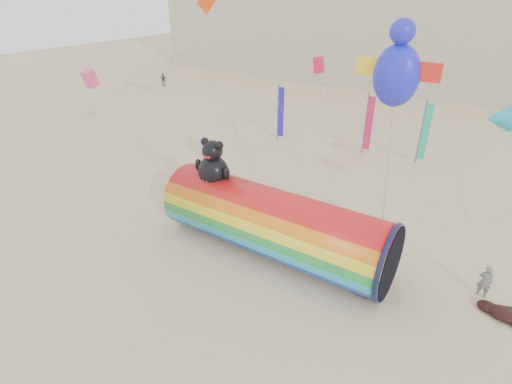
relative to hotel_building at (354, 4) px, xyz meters
The scene contains 7 objects.
ground 48.60m from the hotel_building, 75.36° to the right, with size 160.00×160.00×0.00m, color #CCB58C.
hotel_building is the anchor object (origin of this frame).
windsock_assembly 48.90m from the hotel_building, 72.40° to the right, with size 12.41×3.78×5.72m.
kite_handler 50.77m from the hotel_building, 60.65° to the right, with size 0.61×0.40×1.66m, color slate.
fabric_bundle 52.30m from the hotel_building, 60.03° to the right, with size 2.62×1.35×0.41m.
festival_banners 33.18m from the hotel_building, 67.10° to the right, with size 12.77×1.69×5.20m.
beachgoers 53.58m from the hotel_building, 70.08° to the right, with size 71.69×59.91×1.83m.
Camera 1 is at (11.65, -15.22, 12.89)m, focal length 28.00 mm.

